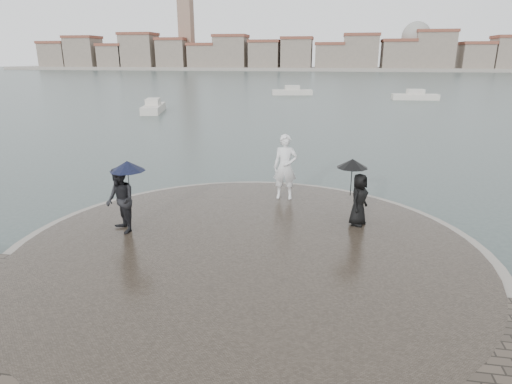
# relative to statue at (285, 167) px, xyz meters

# --- Properties ---
(ground) EXTENTS (400.00, 400.00, 0.00)m
(ground) POSITION_rel_statue_xyz_m (-0.51, -7.68, -1.48)
(ground) COLOR #2B3835
(ground) RESTS_ON ground
(kerb_ring) EXTENTS (12.50, 12.50, 0.32)m
(kerb_ring) POSITION_rel_statue_xyz_m (-0.51, -4.18, -1.32)
(kerb_ring) COLOR gray
(kerb_ring) RESTS_ON ground
(quay_tip) EXTENTS (11.90, 11.90, 0.36)m
(quay_tip) POSITION_rel_statue_xyz_m (-0.51, -4.18, -1.30)
(quay_tip) COLOR #2D261E
(quay_tip) RESTS_ON ground
(statue) EXTENTS (0.83, 0.56, 2.24)m
(statue) POSITION_rel_statue_xyz_m (0.00, 0.00, 0.00)
(statue) COLOR silver
(statue) RESTS_ON quay_tip
(visitor_left) EXTENTS (1.30, 1.15, 2.04)m
(visitor_left) POSITION_rel_statue_xyz_m (-4.13, -3.79, -0.01)
(visitor_left) COLOR black
(visitor_left) RESTS_ON quay_tip
(visitor_right) EXTENTS (1.09, 1.00, 1.95)m
(visitor_right) POSITION_rel_statue_xyz_m (2.32, -2.07, -0.06)
(visitor_right) COLOR black
(visitor_right) RESTS_ON quay_tip
(far_skyline) EXTENTS (260.00, 20.00, 37.00)m
(far_skyline) POSITION_rel_statue_xyz_m (-6.80, 153.02, 4.13)
(far_skyline) COLOR gray
(far_skyline) RESTS_ON ground
(boats) EXTENTS (31.06, 25.80, 1.50)m
(boats) POSITION_rel_statue_xyz_m (-2.67, 37.75, -1.10)
(boats) COLOR beige
(boats) RESTS_ON ground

